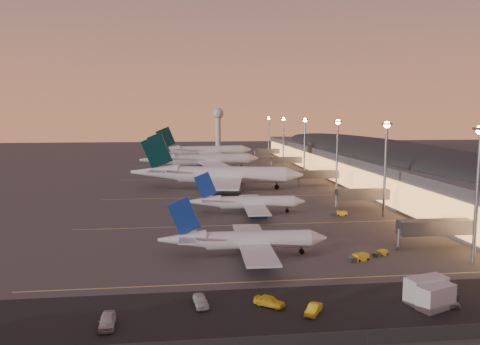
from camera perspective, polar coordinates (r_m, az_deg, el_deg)
name	(u,v)px	position (r m, az deg, el deg)	size (l,w,h in m)	color
ground	(253,220)	(123.88, 1.58, -5.83)	(700.00, 700.00, 0.00)	#413E3C
airliner_narrow_south	(244,240)	(93.19, 0.49, -8.26)	(33.54, 29.88, 12.01)	silver
airliner_narrow_north	(247,203)	(131.67, 0.84, -3.68)	(33.31, 29.72, 11.92)	silver
airliner_wide_near	(217,175)	(174.19, -2.83, -0.26)	(64.33, 59.27, 20.62)	silver
airliner_wide_mid	(201,160)	(232.45, -4.74, 1.51)	(60.06, 55.33, 19.25)	silver
airliner_wide_far	(202,151)	(285.79, -4.63, 2.63)	(63.28, 58.29, 20.28)	silver
terminal_building	(370,158)	(208.59, 15.62, 1.67)	(56.35, 255.00, 17.46)	#515157
light_masts	(317,139)	(192.33, 9.41, 4.02)	(2.20, 217.20, 25.90)	slate
radar_tower	(218,121)	(380.43, -2.69, 6.30)	(9.00, 9.00, 32.50)	silver
service_lane	(309,307)	(71.51, 8.43, -15.89)	(260.00, 16.00, 0.01)	black
lane_markings	(236,194)	(162.77, -0.49, -2.67)	(90.00, 180.36, 0.00)	#D8C659
fence	(336,340)	(60.68, 11.61, -19.33)	(124.00, 0.12, 2.00)	#2D2D30
baggage_tug_a	(358,258)	(93.64, 14.24, -10.02)	(4.53, 2.99, 1.26)	yellow
baggage_tug_b	(381,253)	(98.04, 16.78, -9.41)	(3.46, 2.64, 0.97)	yellow
baggage_tug_c	(340,214)	(132.03, 12.07, -4.92)	(4.39, 2.51, 1.23)	yellow
catering_truck_a	(428,290)	(77.08, 21.93, -13.17)	(7.33, 4.27, 3.87)	silver
catering_truck_b	(438,297)	(75.27, 22.97, -13.85)	(6.70, 4.61, 3.52)	silver
service_van_a	(107,321)	(66.87, -15.87, -16.99)	(2.05, 5.10, 1.74)	silver
service_van_b	(270,301)	(70.79, 3.62, -15.37)	(1.89, 4.69, 1.60)	yellow
service_van_c	(201,301)	(70.97, -4.81, -15.32)	(1.90, 4.72, 1.61)	silver
service_van_d	(313,309)	(69.05, 8.95, -16.16)	(1.44, 4.14, 1.36)	yellow
service_van_e	(443,303)	(76.20, 23.56, -14.38)	(1.98, 4.86, 1.41)	silver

